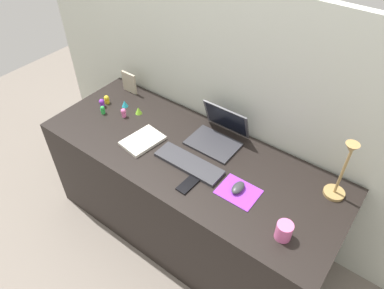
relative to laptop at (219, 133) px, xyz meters
The scene contains 18 objects.
ground_plane 0.82m from the laptop, 107.93° to the right, with size 6.00×6.00×0.00m, color slate.
back_wall 0.19m from the laptop, 110.92° to the left, with size 3.06×0.05×1.61m, color beige.
desk 0.48m from the laptop, 107.93° to the right, with size 1.86×0.71×0.74m, color black.
laptop is the anchor object (origin of this frame).
keyboard 0.28m from the laptop, 92.97° to the right, with size 0.41×0.13×0.02m, color #333338.
mousepad 0.43m from the laptop, 42.14° to the right, with size 0.21×0.17×0.00m, color purple.
mouse 0.41m from the laptop, 42.11° to the right, with size 0.06×0.10×0.03m, color #333338.
cell_phone 0.42m from the laptop, 79.53° to the right, with size 0.06×0.13×0.01m, color black.
desk_lamp 0.73m from the laptop, ahead, with size 0.11×0.14×0.39m.
notebook_pad 0.46m from the laptop, 140.22° to the right, with size 0.17×0.24×0.02m, color silver.
picture_frame 0.80m from the laptop, behind, with size 0.12×0.02×0.15m, color #B2A58C.
coffee_mug 0.74m from the laptop, 32.45° to the right, with size 0.08×0.08×0.09m, color pink.
toy_figurine_pink 0.65m from the laptop, 163.70° to the right, with size 0.03×0.03×0.06m.
toy_figurine_purple 0.85m from the laptop, 166.87° to the right, with size 0.04×0.04×0.06m.
toy_figurine_yellow 0.84m from the laptop, behind, with size 0.04×0.04×0.06m.
toy_figurine_green 0.80m from the laptop, 162.35° to the right, with size 0.03×0.03×0.06m.
toy_figurine_cyan 0.71m from the laptop, behind, with size 0.04×0.04×0.05m, color #28B7CC.
toy_figurine_lime 0.58m from the laptop, 169.89° to the right, with size 0.04×0.04×0.05m, color #8CDB33.
Camera 1 is at (0.91, -1.18, 2.17)m, focal length 33.01 mm.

